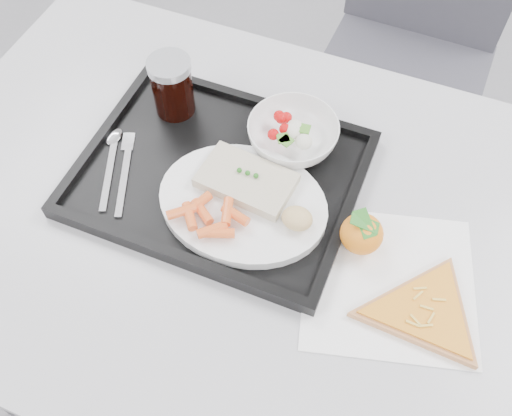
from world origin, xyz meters
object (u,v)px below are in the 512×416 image
at_px(cola_glass, 172,85).
at_px(tangerine, 362,234).
at_px(tray, 220,175).
at_px(pizza_slice, 425,312).
at_px(table, 258,238).
at_px(salad_bowl, 293,135).
at_px(dinner_plate, 243,203).
at_px(chair, 414,34).

bearing_deg(cola_glass, tangerine, -19.96).
height_order(tray, pizza_slice, tray).
bearing_deg(tangerine, cola_glass, 160.04).
bearing_deg(pizza_slice, table, 166.99).
bearing_deg(salad_bowl, dinner_plate, -100.66).
distance_m(table, pizza_slice, 0.30).
height_order(chair, tangerine, chair).
bearing_deg(dinner_plate, salad_bowl, 79.34).
relative_size(dinner_plate, tangerine, 3.34).
height_order(salad_bowl, tangerine, tangerine).
distance_m(table, dinner_plate, 0.09).
bearing_deg(cola_glass, dinner_plate, -37.61).
xyz_separation_m(table, dinner_plate, (-0.03, -0.00, 0.09)).
bearing_deg(dinner_plate, tray, 143.14).
distance_m(table, chair, 0.81).
xyz_separation_m(table, tangerine, (0.16, 0.01, 0.10)).
bearing_deg(salad_bowl, table, -90.61).
relative_size(tray, pizza_slice, 1.54).
bearing_deg(chair, dinner_plate, -99.99).
xyz_separation_m(dinner_plate, pizza_slice, (0.31, -0.06, -0.01)).
distance_m(tray, pizza_slice, 0.38).
xyz_separation_m(chair, cola_glass, (-0.33, -0.64, 0.28)).
bearing_deg(chair, salad_bowl, -99.83).
xyz_separation_m(tangerine, pizza_slice, (0.12, -0.07, -0.02)).
height_order(chair, tray, chair).
bearing_deg(salad_bowl, cola_glass, -179.65).
bearing_deg(table, chair, 81.89).
distance_m(table, tangerine, 0.19).
bearing_deg(tray, pizza_slice, -16.75).
xyz_separation_m(cola_glass, tangerine, (0.38, -0.14, -0.04)).
height_order(salad_bowl, cola_glass, cola_glass).
xyz_separation_m(table, salad_bowl, (0.00, 0.15, 0.11)).
xyz_separation_m(salad_bowl, tangerine, (0.16, -0.14, -0.00)).
relative_size(tray, cola_glass, 4.17).
height_order(table, dinner_plate, dinner_plate).
bearing_deg(dinner_plate, pizza_slice, -11.92).
relative_size(table, tray, 2.67).
bearing_deg(table, pizza_slice, -13.01).
bearing_deg(salad_bowl, tray, -130.99).
bearing_deg(tray, salad_bowl, 49.01).
xyz_separation_m(chair, salad_bowl, (-0.11, -0.64, 0.25)).
relative_size(cola_glass, tangerine, 1.34).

